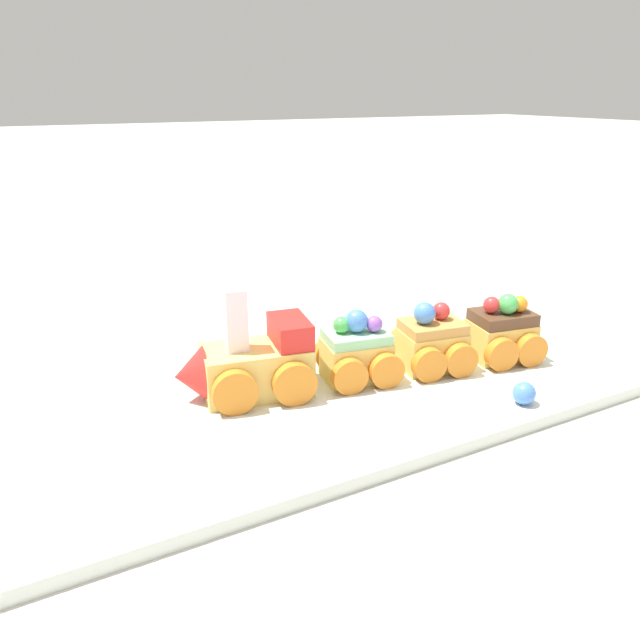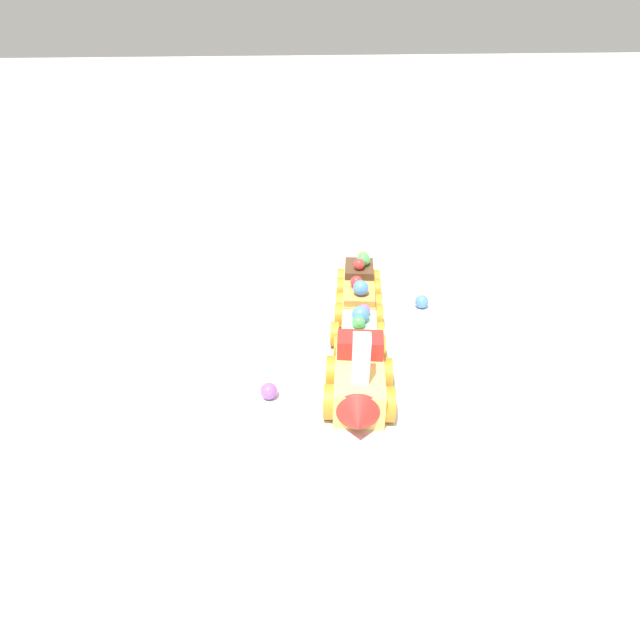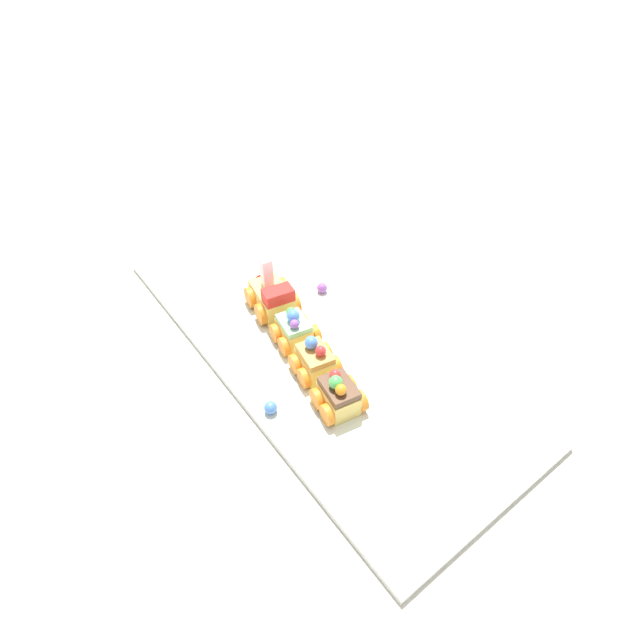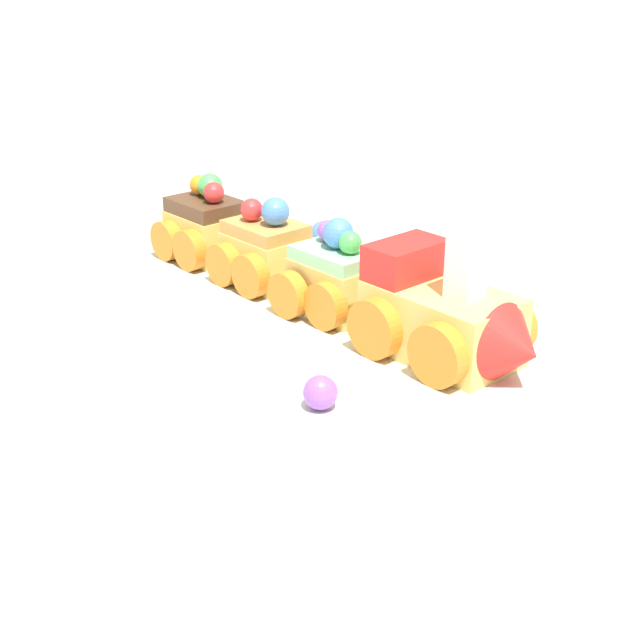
# 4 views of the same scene
# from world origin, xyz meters

# --- Properties ---
(ground_plane) EXTENTS (10.00, 10.00, 0.00)m
(ground_plane) POSITION_xyz_m (0.00, 0.00, 0.00)
(ground_plane) COLOR beige
(display_board) EXTENTS (0.80, 0.34, 0.01)m
(display_board) POSITION_xyz_m (0.00, 0.00, 0.01)
(display_board) COLOR silver
(display_board) RESTS_ON ground_plane
(cake_train_locomotive) EXTENTS (0.13, 0.09, 0.10)m
(cake_train_locomotive) POSITION_xyz_m (0.12, 0.01, 0.04)
(cake_train_locomotive) COLOR #EACC66
(cake_train_locomotive) RESTS_ON display_board
(cake_car_mint) EXTENTS (0.08, 0.08, 0.07)m
(cake_car_mint) POSITION_xyz_m (0.01, 0.03, 0.04)
(cake_car_mint) COLOR #EACC66
(cake_car_mint) RESTS_ON display_board
(cake_car_caramel) EXTENTS (0.08, 0.08, 0.07)m
(cake_car_caramel) POSITION_xyz_m (-0.06, 0.04, 0.04)
(cake_car_caramel) COLOR #EACC66
(cake_car_caramel) RESTS_ON display_board
(cake_car_chocolate) EXTENTS (0.08, 0.08, 0.07)m
(cake_car_chocolate) POSITION_xyz_m (-0.14, 0.06, 0.04)
(cake_car_chocolate) COLOR #EACC66
(cake_car_chocolate) RESTS_ON display_board
(gumball_purple) EXTENTS (0.02, 0.02, 0.02)m
(gumball_purple) POSITION_xyz_m (0.09, -0.09, 0.02)
(gumball_purple) COLOR #9956C6
(gumball_purple) RESTS_ON display_board
(gumball_blue) EXTENTS (0.02, 0.02, 0.02)m
(gumball_blue) POSITION_xyz_m (-0.09, 0.14, 0.02)
(gumball_blue) COLOR #4C84E0
(gumball_blue) RESTS_ON display_board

